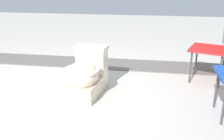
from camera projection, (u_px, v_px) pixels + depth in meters
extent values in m
plane|color=#B7B2A8|center=(66.00, 95.00, 2.95)|extent=(14.00, 14.00, 0.00)
cube|color=#605B56|center=(123.00, 65.00, 3.97)|extent=(0.56, 8.00, 0.01)
cube|color=beige|center=(86.00, 86.00, 2.96)|extent=(0.64, 0.41, 0.17)
ellipsoid|color=beige|center=(82.00, 75.00, 2.81)|extent=(0.48, 0.41, 0.28)
cylinder|color=beige|center=(82.00, 70.00, 2.79)|extent=(0.43, 0.43, 0.03)
cube|color=beige|center=(92.00, 61.00, 3.07)|extent=(0.22, 0.36, 0.30)
cube|color=beige|center=(92.00, 47.00, 3.02)|extent=(0.25, 0.39, 0.04)
cylinder|color=silver|center=(98.00, 46.00, 2.99)|extent=(0.02, 0.02, 0.01)
cube|color=red|center=(209.00, 49.00, 3.22)|extent=(0.56, 0.56, 0.03)
cylinder|color=#38383D|center=(191.00, 68.00, 3.22)|extent=(0.02, 0.02, 0.40)
cylinder|color=#38383D|center=(196.00, 60.00, 3.51)|extent=(0.02, 0.02, 0.40)
cylinder|color=#38383D|center=(220.00, 72.00, 3.07)|extent=(0.02, 0.02, 0.40)
cylinder|color=#38383D|center=(223.00, 64.00, 3.35)|extent=(0.02, 0.02, 0.40)
cylinder|color=#38383D|center=(224.00, 104.00, 2.28)|extent=(0.02, 0.02, 0.40)
cylinder|color=#38383D|center=(216.00, 89.00, 2.60)|extent=(0.02, 0.02, 0.40)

